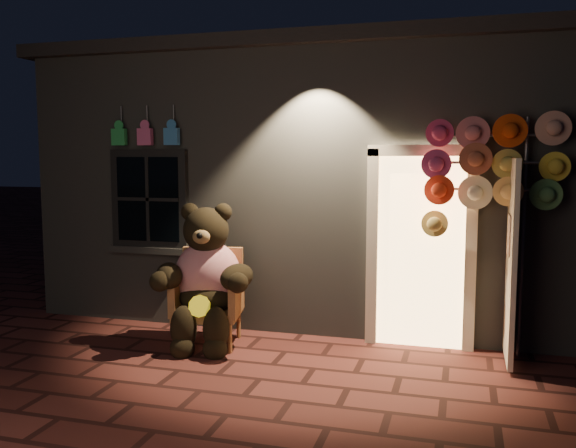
% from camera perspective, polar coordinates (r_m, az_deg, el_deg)
% --- Properties ---
extents(ground, '(60.00, 60.00, 0.00)m').
position_cam_1_polar(ground, '(5.87, -2.69, -14.29)').
color(ground, '#5B2722').
rests_on(ground, ground).
extents(shop_building, '(7.30, 5.95, 3.51)m').
position_cam_1_polar(shop_building, '(9.36, 5.19, 4.29)').
color(shop_building, slate).
rests_on(shop_building, ground).
extents(wicker_armchair, '(0.82, 0.77, 1.04)m').
position_cam_1_polar(wicker_armchair, '(6.86, -7.36, -6.74)').
color(wicker_armchair, '#A66E40').
rests_on(wicker_armchair, ground).
extents(teddy_bear, '(1.15, 0.99, 1.61)m').
position_cam_1_polar(teddy_bear, '(6.68, -7.72, -5.04)').
color(teddy_bear, '#B71329').
rests_on(teddy_bear, ground).
extents(hat_rack, '(1.40, 0.22, 2.48)m').
position_cam_1_polar(hat_rack, '(6.48, 18.30, 4.85)').
color(hat_rack, '#59595E').
rests_on(hat_rack, ground).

